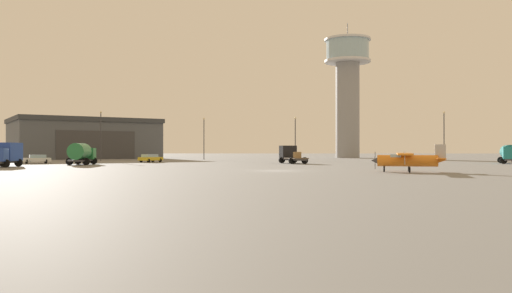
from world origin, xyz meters
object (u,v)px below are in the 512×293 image
object	(u,v)px
control_tower	(348,83)
light_post_east	(444,132)
car_white	(37,159)
airplane_orange	(408,159)
light_post_north	(204,135)
truck_flatbed_black	(291,155)
truck_box_blue	(5,154)
car_yellow	(150,158)
light_post_centre	(101,131)
truck_fuel_tanker_teal	(509,153)
light_post_west	(295,134)
truck_fuel_tanker_green	(81,153)

from	to	relation	value
control_tower	light_post_east	xyz separation A→B (m)	(13.48, -31.32, -13.31)
car_white	control_tower	bearing A→B (deg)	-167.76
light_post_east	car_white	bearing A→B (deg)	-163.57
airplane_orange	light_post_north	world-z (taller)	light_post_north
truck_flatbed_black	truck_box_blue	bearing A→B (deg)	94.57
car_white	car_yellow	xyz separation A→B (m)	(15.79, 7.59, 0.00)
airplane_orange	truck_flatbed_black	size ratio (longest dim) A/B	1.34
control_tower	car_white	bearing A→B (deg)	-137.03
control_tower	truck_flatbed_black	xyz separation A→B (m)	(-16.38, -49.65, -17.53)
control_tower	light_post_centre	bearing A→B (deg)	-148.06
truck_fuel_tanker_teal	light_post_west	bearing A→B (deg)	-102.10
truck_box_blue	truck_flatbed_black	size ratio (longest dim) A/B	0.85
light_post_east	light_post_centre	size ratio (longest dim) A/B	0.99
light_post_east	light_post_north	size ratio (longest dim) A/B	1.06
truck_flatbed_black	light_post_north	xyz separation A→B (m)	(-17.14, 27.48, 3.93)
light_post_north	light_post_west	bearing A→B (deg)	-22.58
truck_box_blue	light_post_east	bearing A→B (deg)	113.73
airplane_orange	light_post_centre	bearing A→B (deg)	-32.33
car_yellow	truck_box_blue	bearing A→B (deg)	-179.07
light_post_west	truck_box_blue	bearing A→B (deg)	-136.49
car_yellow	light_post_north	world-z (taller)	light_post_north
car_yellow	light_post_east	world-z (taller)	light_post_east
car_yellow	truck_flatbed_black	bearing A→B (deg)	-71.94
control_tower	truck_flatbed_black	size ratio (longest dim) A/B	5.03
truck_fuel_tanker_green	light_post_north	size ratio (longest dim) A/B	0.71
truck_box_blue	light_post_west	xyz separation A→B (m)	(38.00, 36.08, 3.40)
car_yellow	light_post_west	size ratio (longest dim) A/B	0.53
control_tower	light_post_east	world-z (taller)	control_tower
control_tower	truck_box_blue	size ratio (longest dim) A/B	5.89
truck_fuel_tanker_teal	truck_flatbed_black	distance (m)	33.60
airplane_orange	car_white	bearing A→B (deg)	-15.87
truck_flatbed_black	light_post_west	xyz separation A→B (m)	(1.69, 19.65, 3.74)
truck_fuel_tanker_teal	truck_fuel_tanker_green	distance (m)	64.01
truck_fuel_tanker_green	light_post_west	world-z (taller)	light_post_west
truck_box_blue	light_post_west	world-z (taller)	light_post_west
control_tower	airplane_orange	bearing A→B (deg)	-94.48
truck_fuel_tanker_teal	car_yellow	world-z (taller)	truck_fuel_tanker_teal
car_yellow	light_post_north	xyz separation A→B (m)	(6.13, 21.88, 4.52)
car_white	truck_fuel_tanker_teal	bearing A→B (deg)	150.97
truck_box_blue	car_yellow	bearing A→B (deg)	145.37
control_tower	car_white	size ratio (longest dim) A/B	7.64
light_post_centre	control_tower	bearing A→B (deg)	31.94
truck_flatbed_black	car_white	world-z (taller)	truck_flatbed_black
truck_fuel_tanker_teal	car_yellow	size ratio (longest dim) A/B	1.61
car_yellow	control_tower	bearing A→B (deg)	-10.41
airplane_orange	light_post_west	world-z (taller)	light_post_west
truck_fuel_tanker_teal	truck_flatbed_black	xyz separation A→B (m)	(-33.59, -0.17, -0.30)
truck_fuel_tanker_green	car_white	distance (m)	10.91
car_yellow	light_post_west	bearing A→B (deg)	-29.03
truck_flatbed_black	car_white	size ratio (longest dim) A/B	1.52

